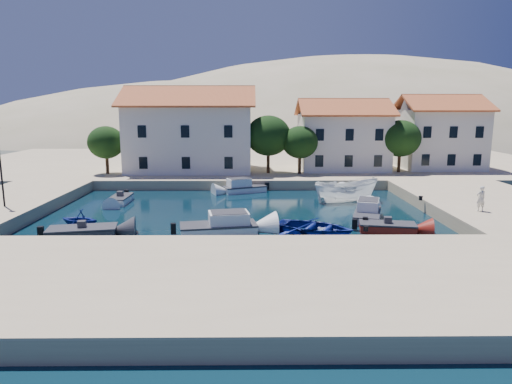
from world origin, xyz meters
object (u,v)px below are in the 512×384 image
building_left (191,128)px  building_mid (342,134)px  lamppost (0,157)px  boat_east (346,202)px  building_right (439,131)px  cabin_cruiser_east (367,213)px  rowboat_south (314,233)px  pedestrian (481,199)px  cabin_cruiser_south (218,226)px

building_left → building_mid: building_left is taller
building_mid → lamppost: size_ratio=1.69×
building_left → boat_east: bearing=-41.8°
building_right → cabin_cruiser_east: bearing=-122.4°
building_right → rowboat_south: bearing=-125.6°
building_left → rowboat_south: building_left is taller
building_left → boat_east: size_ratio=2.49×
lamppost → pedestrian: bearing=-3.1°
building_right → building_mid: bearing=-175.2°
building_mid → rowboat_south: building_mid is taller
cabin_cruiser_east → boat_east: 6.39m
cabin_cruiser_south → cabin_cruiser_east: bearing=8.7°
building_left → building_right: building_left is taller
cabin_cruiser_south → building_right: bearing=36.2°
pedestrian → cabin_cruiser_south: bearing=-3.6°
lamppost → boat_east: bearing=12.7°
rowboat_south → cabin_cruiser_east: size_ratio=1.07×
building_mid → building_right: 12.04m
boat_east → building_right: bearing=-52.9°
building_right → boat_east: size_ratio=1.60×
building_mid → pedestrian: bearing=-76.4°
boat_east → pedestrian: pedestrian is taller
cabin_cruiser_south → building_left: bearing=91.9°
cabin_cruiser_south → cabin_cruiser_east: same height
building_mid → pedestrian: 23.81m
building_right → pedestrian: (-6.47, -23.92, -3.55)m
building_right → rowboat_south: building_right is taller
building_right → boat_east: (-14.45, -15.92, -5.47)m
building_mid → cabin_cruiser_east: building_mid is taller
building_left → rowboat_south: bearing=-64.8°
building_right → cabin_cruiser_south: size_ratio=1.75×
building_left → pedestrian: building_left is taller
cabin_cruiser_south → boat_east: cabin_cruiser_south is taller
building_left → cabin_cruiser_east: bearing=-52.0°
building_mid → lamppost: 36.21m
building_left → pedestrian: size_ratio=8.00×
building_left → building_mid: bearing=3.2°
building_left → boat_east: (15.55, -13.92, -5.94)m
cabin_cruiser_east → rowboat_south: bearing=147.5°
boat_east → cabin_cruiser_south: bearing=122.4°
rowboat_south → pedestrian: (12.20, 2.19, 1.92)m
lamppost → rowboat_south: 23.68m
rowboat_south → cabin_cruiser_east: 5.95m
lamppost → rowboat_south: size_ratio=1.17×
cabin_cruiser_south → pedestrian: 18.82m
cabin_cruiser_east → building_mid: bearing=11.6°
building_right → cabin_cruiser_south: 36.45m
building_left → cabin_cruiser_south: building_left is taller
pedestrian → rowboat_south: bearing=0.4°
building_mid → lamppost: building_mid is taller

